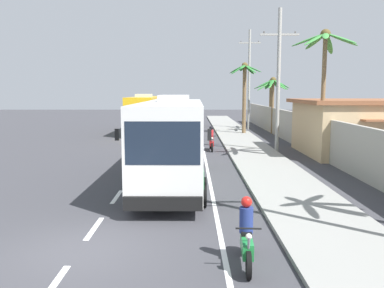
{
  "coord_description": "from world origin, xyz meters",
  "views": [
    {
      "loc": [
        2.87,
        -9.87,
        4.0
      ],
      "look_at": [
        2.81,
        7.98,
        1.7
      ],
      "focal_mm": 38.49,
      "sensor_mm": 36.0,
      "label": 1
    }
  ],
  "objects": [
    {
      "name": "utility_pole_mid",
      "position": [
        8.44,
        16.93,
        4.81
      ],
      "size": [
        2.48,
        0.24,
        9.23
      ],
      "color": "#9E9E99",
      "rests_on": "ground"
    },
    {
      "name": "palm_second",
      "position": [
        10.88,
        32.01,
        3.75
      ],
      "size": [
        3.53,
        3.67,
        5.18
      ],
      "color": "brown",
      "rests_on": "ground"
    },
    {
      "name": "palm_farthest",
      "position": [
        10.47,
        29.15,
        4.12
      ],
      "size": [
        3.23,
        3.19,
        5.32
      ],
      "color": "brown",
      "rests_on": "ground"
    },
    {
      "name": "palm_nearest",
      "position": [
        7.7,
        28.27,
        4.54
      ],
      "size": [
        3.01,
        3.23,
        6.61
      ],
      "color": "brown",
      "rests_on": "ground"
    },
    {
      "name": "lane_markings",
      "position": [
        2.21,
        14.8,
        0.0
      ],
      "size": [
        3.81,
        71.0,
        0.01
      ],
      "color": "white",
      "rests_on": "ground"
    },
    {
      "name": "coach_bus_foreground",
      "position": [
        2.03,
        8.01,
        1.99
      ],
      "size": [
        2.96,
        11.32,
        3.82
      ],
      "color": "silver",
      "rests_on": "ground"
    },
    {
      "name": "boundary_wall",
      "position": [
        10.6,
        14.0,
        1.21
      ],
      "size": [
        0.24,
        60.0,
        2.43
      ],
      "primitive_type": "cube",
      "color": "#9E998E",
      "rests_on": "ground"
    },
    {
      "name": "utility_pole_far",
      "position": [
        8.83,
        33.53,
        5.36
      ],
      "size": [
        2.28,
        0.24,
        10.3
      ],
      "color": "#9E9E99",
      "rests_on": "ground"
    },
    {
      "name": "motorcycle_beside_bus",
      "position": [
        4.13,
        -0.74,
        0.65
      ],
      "size": [
        0.56,
        1.96,
        1.58
      ],
      "color": "black",
      "rests_on": "ground"
    },
    {
      "name": "motorcycle_trailing",
      "position": [
        4.17,
        17.79,
        0.67
      ],
      "size": [
        0.56,
        1.96,
        1.65
      ],
      "color": "black",
      "rests_on": "ground"
    },
    {
      "name": "coach_bus_far_lane",
      "position": [
        -1.6,
        30.2,
        1.94
      ],
      "size": [
        3.0,
        11.41,
        3.74
      ],
      "color": "gold",
      "rests_on": "ground"
    },
    {
      "name": "sidewalk_kerb",
      "position": [
        6.8,
        10.0,
        0.07
      ],
      "size": [
        3.2,
        90.0,
        0.14
      ],
      "primitive_type": "cube",
      "color": "gray",
      "rests_on": "ground"
    },
    {
      "name": "ground_plane",
      "position": [
        0.0,
        0.0,
        0.0
      ],
      "size": [
        160.0,
        160.0,
        0.0
      ],
      "primitive_type": "plane",
      "color": "#3A3A3F"
    },
    {
      "name": "palm_fourth",
      "position": [
        10.16,
        13.15,
        5.68
      ],
      "size": [
        3.61,
        3.6,
        7.37
      ],
      "color": "brown",
      "rests_on": "ground"
    }
  ]
}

